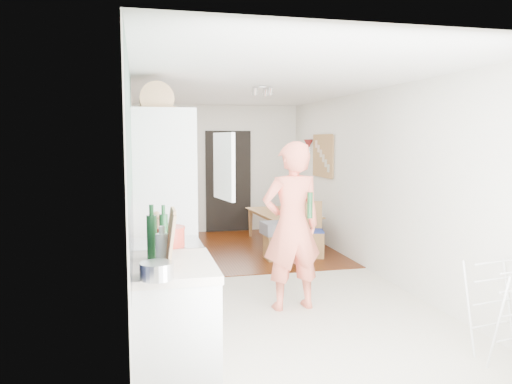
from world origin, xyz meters
name	(u,v)px	position (x,y,z in m)	size (l,w,h in m)	color
room_shell	(261,185)	(0.00, 0.00, 1.25)	(3.20, 7.00, 2.50)	silver
floor	(260,279)	(0.00, 0.00, 0.00)	(3.20, 7.00, 0.01)	beige
wood_floor_overlay	(234,249)	(0.00, 1.85, 0.01)	(3.20, 3.30, 0.01)	#572407
sage_wall_panel	(130,137)	(-1.59, -2.00, 1.85)	(0.02, 3.00, 1.30)	slate
tile_splashback	(132,234)	(-1.59, -2.55, 1.15)	(0.02, 1.90, 0.50)	black
doorway_recess	(228,182)	(0.20, 3.48, 1.00)	(0.90, 0.04, 2.00)	black
base_cabinet	(174,326)	(-1.30, -2.55, 0.43)	(0.60, 0.90, 0.86)	silver
worktop	(173,266)	(-1.30, -2.55, 0.89)	(0.62, 0.92, 0.06)	beige
range_cooker	(168,295)	(-1.30, -1.80, 0.44)	(0.60, 0.60, 0.88)	silver
cooker_top	(167,245)	(-1.30, -1.80, 0.90)	(0.60, 0.60, 0.04)	#BEBDC0
fridge_housing	(164,209)	(-1.27, -0.78, 1.07)	(0.66, 0.66, 2.15)	silver
fridge_door	(224,166)	(-0.66, -1.08, 1.55)	(0.56, 0.04, 0.70)	silver
fridge_interior	(192,165)	(-0.96, -0.78, 1.55)	(0.02, 0.52, 0.66)	white
pinboard	(323,156)	(1.58, 1.90, 1.55)	(0.03, 0.90, 0.70)	tan
pinboard_frame	(322,156)	(1.57, 1.90, 1.55)	(0.01, 0.94, 0.74)	#9D6C40
wall_sconce	(309,144)	(1.54, 2.55, 1.75)	(0.18, 0.18, 0.16)	maroon
person	(292,211)	(0.06, -1.17, 1.07)	(0.78, 0.51, 2.13)	#F4735A
dining_table	(284,230)	(0.94, 2.08, 0.24)	(1.37, 0.76, 0.48)	#9D6C40
dining_chair	(311,230)	(1.06, 1.01, 0.43)	(0.36, 0.36, 0.86)	#9D6C40
stool	(276,247)	(0.47, 0.96, 0.20)	(0.31, 0.31, 0.41)	#9D6C40
grey_drape	(276,228)	(0.47, 0.93, 0.50)	(0.41, 0.41, 0.18)	slate
drying_rack	(504,313)	(1.38, -2.81, 0.41)	(0.42, 0.38, 0.81)	silver
bread_bin	(156,99)	(-1.33, -0.82, 2.25)	(0.37, 0.35, 0.19)	tan
red_casserole	(168,236)	(-1.29, -1.97, 1.00)	(0.29, 0.29, 0.17)	red
steel_pan	(157,271)	(-1.43, -2.97, 0.98)	(0.22, 0.22, 0.11)	#BEBDC0
held_bottle	(310,205)	(0.20, -1.33, 1.15)	(0.06, 0.06, 0.27)	#16421F
bottle_a	(152,237)	(-1.44, -2.39, 1.09)	(0.08, 0.08, 0.33)	#16421F
bottle_b	(164,233)	(-1.34, -2.15, 1.07)	(0.07, 0.07, 0.31)	#16421F
bottle_c	(162,249)	(-1.38, -2.58, 1.03)	(0.09, 0.09, 0.23)	beige
pepper_mill_front	(153,236)	(-1.43, -2.02, 1.03)	(0.06, 0.06, 0.22)	tan
pepper_mill_back	(157,234)	(-1.39, -2.02, 1.04)	(0.07, 0.07, 0.24)	tan
chopping_boards	(170,238)	(-1.32, -2.67, 1.13)	(0.04, 0.31, 0.42)	tan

